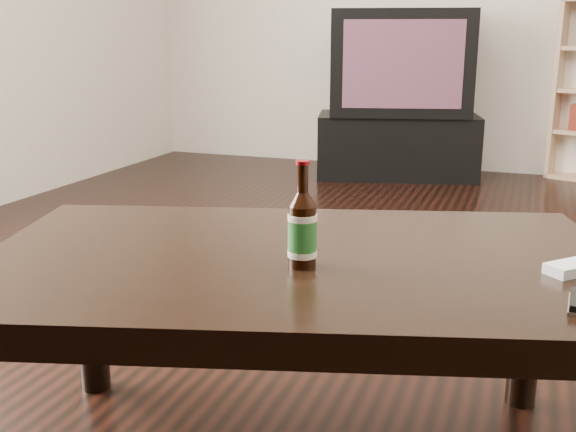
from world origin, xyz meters
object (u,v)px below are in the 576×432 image
(tv_stand, at_px, (397,145))
(beer_bottle, at_px, (302,230))
(tv, at_px, (400,63))
(coffee_table, at_px, (298,284))

(tv_stand, height_order, beer_bottle, beer_bottle)
(tv_stand, bearing_deg, tv, -90.00)
(coffee_table, bearing_deg, beer_bottle, -65.40)
(coffee_table, bearing_deg, tv_stand, 97.36)
(beer_bottle, bearing_deg, coffee_table, 114.60)
(tv_stand, xyz_separation_m, beer_bottle, (0.46, -3.38, 0.36))
(tv_stand, bearing_deg, beer_bottle, -96.40)
(tv_stand, relative_size, coffee_table, 0.72)
(tv_stand, distance_m, coffee_table, 3.35)
(beer_bottle, bearing_deg, tv_stand, 97.73)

